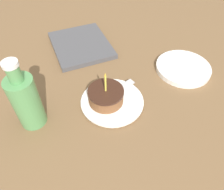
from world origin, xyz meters
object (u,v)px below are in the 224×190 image
Objects in this scene: cake_slice at (106,96)px; side_plate at (183,68)px; plate at (112,101)px; marble_board at (81,45)px; bottle at (26,101)px; fork at (118,90)px.

cake_slice is 0.59× the size of side_plate.
plate is 0.35m from marble_board.
bottle reaches higher than plate.
side_plate is at bearing 92.64° from bottle.
cake_slice is at bearing -2.98° from marble_board.
fork is 0.60× the size of marble_board.
fork is 0.29m from side_plate.
fork reaches higher than marble_board.
plate is at bearing 76.92° from cake_slice.
marble_board is at bearing 142.28° from bottle.
bottle is at bearing -37.72° from marble_board.
cake_slice reaches higher than marble_board.
marble_board is (-0.35, 0.02, -0.03)m from cake_slice.
plate is at bearing -46.47° from fork.
plate is 0.90× the size of bottle.
fork is 0.32m from marble_board.
bottle is 0.42m from marble_board.
bottle is 0.85× the size of marble_board.
marble_board is at bearing -173.60° from fork.
fork reaches higher than plate.
cake_slice is 0.07m from fork.
cake_slice is 0.52× the size of bottle.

